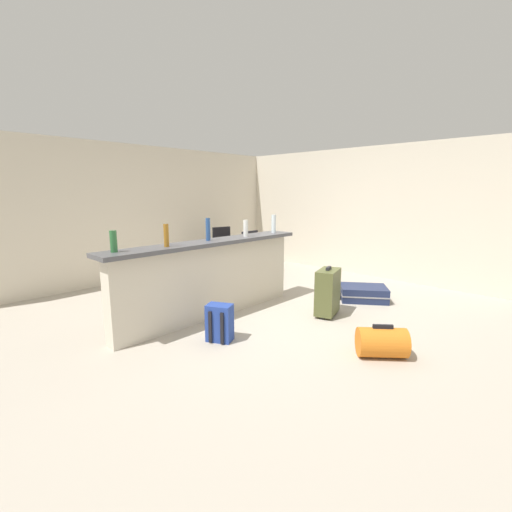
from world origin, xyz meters
The scene contains 17 objects.
ground_plane centered at (0.00, 0.00, -0.03)m, with size 13.00×13.00×0.05m, color #ADA393.
wall_back centered at (0.00, 3.05, 1.25)m, with size 6.60×0.10×2.50m, color beige.
wall_right centered at (3.05, 0.30, 1.25)m, with size 0.10×6.00×2.50m, color beige.
partition_half_wall centered at (-0.62, 0.38, 0.49)m, with size 2.80×0.20×0.98m, color beige.
bar_countertop centered at (-0.62, 0.38, 1.00)m, with size 2.96×0.40×0.05m, color #4C4C51.
bottle_green centered at (-1.88, 0.42, 1.14)m, with size 0.07×0.07×0.23m, color #2D6B38.
bottle_amber centered at (-1.29, 0.34, 1.16)m, with size 0.06×0.06×0.26m, color #9E661E.
bottle_blue centered at (-0.63, 0.41, 1.17)m, with size 0.06×0.06×0.29m, color #284C89.
bottle_white centered at (0.00, 0.35, 1.14)m, with size 0.07×0.07×0.23m, color silver.
bottle_clear centered at (0.61, 0.35, 1.17)m, with size 0.07×0.07×0.28m, color silver.
dining_table centered at (1.25, 1.88, 0.65)m, with size 1.10×0.80×0.74m.
dining_chair_near_partition centered at (1.15, 1.30, 0.52)m, with size 0.41×0.41×0.93m.
dining_chair_far_side centered at (1.30, 2.46, 0.52)m, with size 0.48×0.48×0.93m.
suitcase_flat_navy centered at (1.44, -0.77, 0.11)m, with size 0.80×0.87×0.22m.
duffel_bag_orange centered at (-0.18, -1.79, 0.15)m, with size 0.54×0.56×0.34m.
backpack_blue centered at (-1.06, -0.30, 0.20)m, with size 0.32×0.33×0.42m.
suitcase_upright_olive centered at (0.48, -0.73, 0.33)m, with size 0.49×0.36×0.67m.
Camera 1 is at (-3.49, -3.18, 1.66)m, focal length 24.75 mm.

